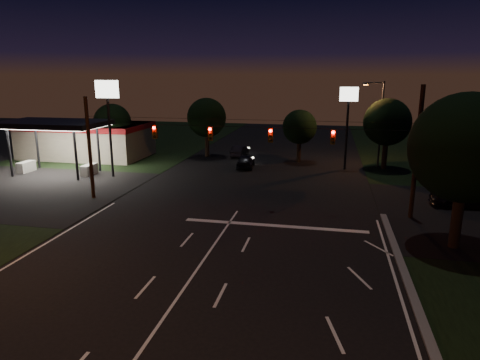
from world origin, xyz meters
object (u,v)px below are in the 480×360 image
(utility_pole_right, at_px, (410,218))
(car_cross, at_px, (467,197))
(tree_right_near, at_px, (465,149))
(car_oncoming_b, at_px, (240,151))
(car_oncoming_a, at_px, (245,161))

(utility_pole_right, height_order, car_cross, utility_pole_right)
(tree_right_near, relative_size, car_cross, 1.69)
(tree_right_near, xyz_separation_m, car_oncoming_b, (-17.76, 24.80, -5.03))
(utility_pole_right, relative_size, car_oncoming_b, 2.29)
(car_oncoming_b, distance_m, car_cross, 26.54)
(utility_pole_right, relative_size, car_cross, 1.74)
(tree_right_near, height_order, car_oncoming_b, tree_right_near)
(car_oncoming_b, height_order, car_cross, car_cross)
(utility_pole_right, distance_m, car_oncoming_a, 19.81)
(tree_right_near, distance_m, car_oncoming_b, 30.91)
(car_oncoming_b, bearing_deg, tree_right_near, 129.14)
(car_oncoming_a, height_order, car_cross, car_cross)
(car_oncoming_a, bearing_deg, utility_pole_right, 131.44)
(utility_pole_right, xyz_separation_m, car_cross, (4.51, 3.41, 0.75))
(utility_pole_right, bearing_deg, tree_right_near, -72.47)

